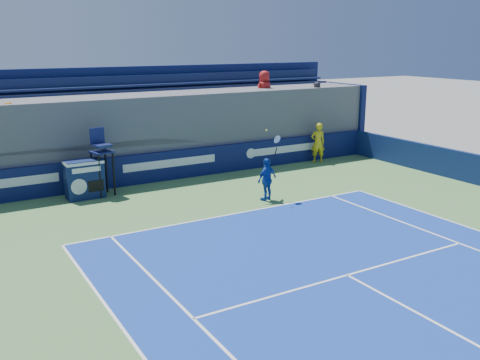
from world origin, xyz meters
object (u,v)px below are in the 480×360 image
tennis_player (267,179)px  match_clock (84,178)px  umpire_chair (101,154)px  ball_person (318,143)px

tennis_player → match_clock: bearing=146.8°
match_clock → umpire_chair: size_ratio=0.56×
umpire_chair → tennis_player: (4.79, -3.61, -0.75)m
ball_person → match_clock: (-10.87, -0.35, -0.20)m
match_clock → umpire_chair: umpire_chair is taller
umpire_chair → tennis_player: tennis_player is taller
ball_person → tennis_player: (-5.40, -3.93, -0.16)m
umpire_chair → tennis_player: 6.05m
match_clock → umpire_chair: 1.04m
ball_person → umpire_chair: umpire_chair is taller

